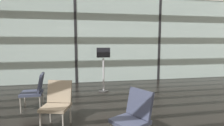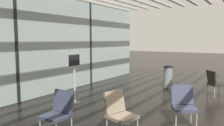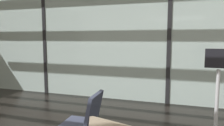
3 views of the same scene
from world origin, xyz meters
The scene contains 8 objects.
glass_curtain_wall centered at (0.00, 5.20, 1.71)m, with size 14.00×0.08×3.43m, color #A3B7B2.
window_mullion_1 centered at (0.00, 5.20, 1.71)m, with size 0.10×0.12×3.43m, color black.
window_mullion_2 centered at (3.50, 5.20, 1.71)m, with size 0.10×0.12×3.43m, color black.
parked_airplane centered at (-1.38, 11.05, 2.20)m, with size 13.80×4.41×4.41m.
lounge_chair_0 centered at (0.92, 0.53, 0.49)m, with size 0.69×0.67×0.87m.
lounge_chair_1 centered at (-0.96, 2.44, 0.49)m, with size 0.55×0.50×0.87m.
lounge_chair_3 centered at (-0.34, 1.43, 0.49)m, with size 0.61×0.64×0.87m.
info_sign centered at (0.88, 3.71, 0.68)m, with size 0.44×0.32×1.44m.
Camera 1 is at (0.06, -2.08, 1.63)m, focal length 28.95 mm.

